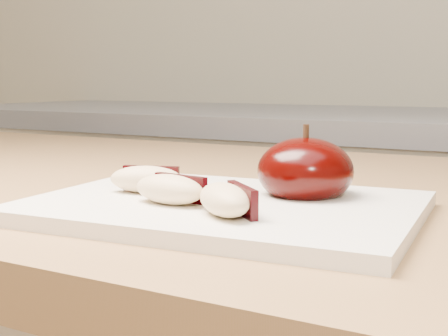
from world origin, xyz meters
The scene contains 5 objects.
cutting_board centered at (-0.04, 0.35, 0.91)m, with size 0.29×0.21×0.01m, color silver.
apple_half centered at (0.01, 0.40, 0.93)m, with size 0.09×0.09×0.07m.
apple_wedge_a centered at (-0.11, 0.35, 0.92)m, with size 0.07×0.05×0.02m.
apple_wedge_b centered at (-0.06, 0.32, 0.92)m, with size 0.06×0.04×0.02m.
apple_wedge_c centered at (-0.01, 0.30, 0.92)m, with size 0.07×0.06×0.02m.
Camera 1 is at (0.20, -0.06, 1.00)m, focal length 50.00 mm.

